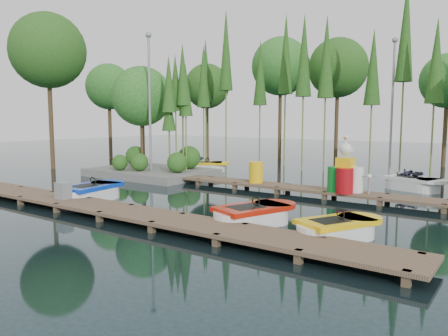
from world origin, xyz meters
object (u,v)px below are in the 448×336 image
Objects in this scene: boat_blue at (92,193)px; drum_cluster at (345,176)px; boat_yellow_far at (206,167)px; island at (150,115)px; utility_cabinet at (63,190)px; boat_red at (253,216)px; yellow_barrel at (256,172)px.

drum_cluster is (7.63, 5.49, 0.65)m from boat_blue.
drum_cluster is (9.65, -3.98, 0.66)m from boat_yellow_far.
island is 3.16× the size of drum_cluster.
utility_cabinet is (0.25, -1.35, 0.31)m from boat_blue.
boat_red is at bearing -56.08° from boat_yellow_far.
boat_blue reaches higher than boat_red.
boat_blue is 9.68m from boat_yellow_far.
yellow_barrel is at bearing -43.97° from boat_yellow_far.
drum_cluster is at bearing -2.28° from yellow_barrel.
island is at bearing 168.84° from boat_red.
utility_cabinet is (3.62, -7.79, -2.60)m from island.
yellow_barrel is at bearing -6.40° from island.
yellow_barrel is (3.68, 5.65, 0.48)m from boat_blue.
island reaches higher than boat_blue.
boat_red is 6.26m from yellow_barrel.
boat_yellow_far is 1.31× the size of drum_cluster.
boat_red is at bearing -59.28° from yellow_barrel.
utility_cabinet is at bearing -146.23° from boat_red.
boat_red is 5.30m from drum_cluster.
boat_blue is 6.75m from yellow_barrel.
island reaches higher than drum_cluster.
boat_blue is at bearing -123.08° from yellow_barrel.
boat_yellow_far is 10.46m from drum_cluster.
boat_blue is at bearing -88.06° from boat_yellow_far.
utility_cabinet is (2.28, -10.82, 0.31)m from boat_yellow_far.
utility_cabinet is 0.26× the size of drum_cluster.
yellow_barrel is (7.04, -0.79, -2.43)m from island.
yellow_barrel is (5.71, -3.82, 0.48)m from boat_yellow_far.
boat_blue is 1.38× the size of drum_cluster.
drum_cluster reaches higher than yellow_barrel.
boat_yellow_far is 3.11× the size of yellow_barrel.
utility_cabinet is (-6.61, -1.64, 0.32)m from boat_red.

